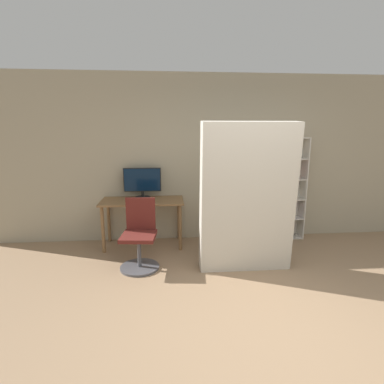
{
  "coord_description": "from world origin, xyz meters",
  "views": [
    {
      "loc": [
        -0.97,
        -2.24,
        1.83
      ],
      "look_at": [
        -0.66,
        1.45,
        1.05
      ],
      "focal_mm": 28.0,
      "sensor_mm": 36.0,
      "label": 1
    }
  ],
  "objects_px": {
    "monitor": "(142,182)",
    "mattress_near": "(248,199)",
    "office_chair": "(140,240)",
    "bookshelf": "(281,189)"
  },
  "relations": [
    {
      "from": "monitor",
      "to": "mattress_near",
      "type": "height_order",
      "value": "mattress_near"
    },
    {
      "from": "office_chair",
      "to": "mattress_near",
      "type": "height_order",
      "value": "mattress_near"
    },
    {
      "from": "bookshelf",
      "to": "monitor",
      "type": "bearing_deg",
      "value": -179.25
    },
    {
      "from": "monitor",
      "to": "bookshelf",
      "type": "distance_m",
      "value": 2.3
    },
    {
      "from": "bookshelf",
      "to": "office_chair",
      "type": "bearing_deg",
      "value": -157.45
    },
    {
      "from": "office_chair",
      "to": "mattress_near",
      "type": "relative_size",
      "value": 0.48
    },
    {
      "from": "office_chair",
      "to": "bookshelf",
      "type": "distance_m",
      "value": 2.52
    },
    {
      "from": "monitor",
      "to": "bookshelf",
      "type": "bearing_deg",
      "value": 0.75
    },
    {
      "from": "monitor",
      "to": "mattress_near",
      "type": "xyz_separation_m",
      "value": [
        1.41,
        -1.11,
        -0.05
      ]
    },
    {
      "from": "office_chair",
      "to": "bookshelf",
      "type": "bearing_deg",
      "value": 22.55
    }
  ]
}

